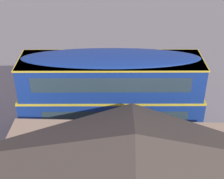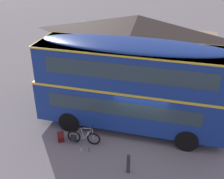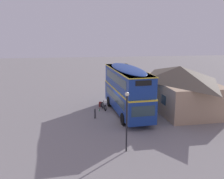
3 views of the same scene
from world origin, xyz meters
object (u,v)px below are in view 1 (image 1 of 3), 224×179
Objects in this scene: touring_bicycle at (142,106)px; water_bottle_clear_plastic at (140,104)px; backpack_on_ground at (160,106)px; kerb_bollard at (101,93)px; double_decker_bus at (111,91)px; water_bottle_green_metal at (134,105)px.

water_bottle_clear_plastic is (0.17, -0.56, -0.25)m from touring_bicycle.
kerb_bollard reaches higher than backpack_on_ground.
double_decker_bus is 40.60× the size of water_bottle_green_metal.
touring_bicycle reaches higher than kerb_bollard.
double_decker_bus is at bearing 104.95° from kerb_bollard.
touring_bicycle is 2.92m from kerb_bollard.
touring_bicycle is 6.95× the size of water_bottle_green_metal.
kerb_bollard is at bearing -13.09° from water_bottle_clear_plastic.
kerb_bollard is at bearing -23.06° from touring_bicycle.
double_decker_bus reaches higher than water_bottle_green_metal.
double_decker_bus reaches higher than water_bottle_clear_plastic.
touring_bicycle is at bearing 156.94° from kerb_bollard.
water_bottle_green_metal is 0.96× the size of water_bottle_clear_plastic.
water_bottle_clear_plastic is 2.61m from kerb_bollard.
water_bottle_clear_plastic is at bearing -120.96° from double_decker_bus.
double_decker_bus is at bearing 59.04° from water_bottle_clear_plastic.
touring_bicycle is 1.11m from backpack_on_ground.
kerb_bollard is at bearing -16.73° from water_bottle_green_metal.
kerb_bollard is (0.88, -3.30, -2.14)m from double_decker_bus.
touring_bicycle is (-1.80, -2.16, -2.27)m from double_decker_bus.
water_bottle_green_metal is at bearing -42.35° from touring_bicycle.
touring_bicycle reaches higher than water_bottle_clear_plastic.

